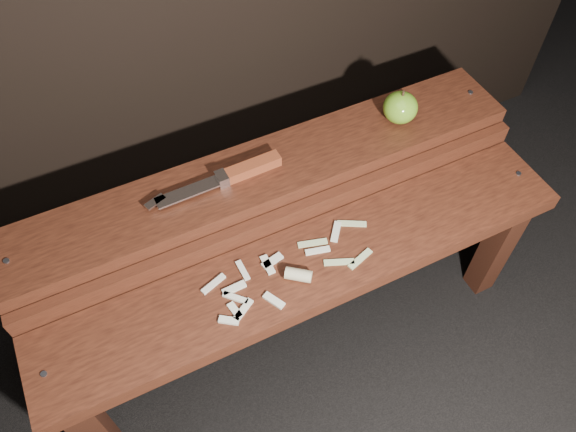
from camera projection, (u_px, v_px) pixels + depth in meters
name	position (u px, v px, depth m)	size (l,w,h in m)	color
ground	(298.00, 329.00, 1.55)	(60.00, 60.00, 0.00)	black
bench_front_tier	(312.00, 282.00, 1.24)	(1.20, 0.20, 0.42)	black
bench_rear_tier	(268.00, 193.00, 1.31)	(1.20, 0.21, 0.50)	black
apple	(400.00, 108.00, 1.31)	(0.08, 0.08, 0.09)	#689D20
knife	(237.00, 173.00, 1.22)	(0.31, 0.04, 0.03)	brown
apple_scraps	(286.00, 273.00, 1.17)	(0.40, 0.14, 0.03)	beige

